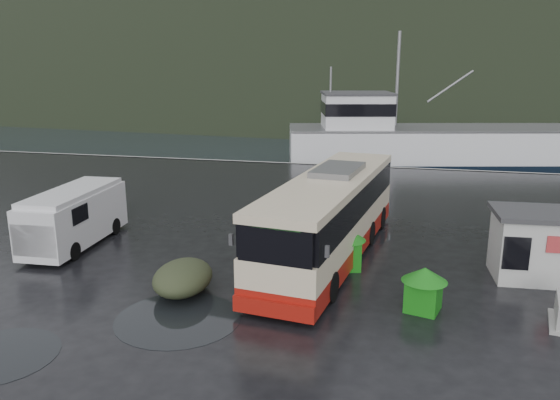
% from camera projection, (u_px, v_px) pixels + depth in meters
% --- Properties ---
extents(ground, '(160.00, 160.00, 0.00)m').
position_uv_depth(ground, '(271.00, 264.00, 19.91)').
color(ground, black).
rests_on(ground, ground).
extents(harbor_water, '(300.00, 180.00, 0.02)m').
position_uv_depth(harbor_water, '(386.00, 94.00, 123.86)').
color(harbor_water, black).
rests_on(harbor_water, ground).
extents(quay_edge, '(160.00, 0.60, 1.50)m').
position_uv_depth(quay_edge, '(338.00, 165.00, 38.81)').
color(quay_edge, '#999993').
rests_on(quay_edge, ground).
extents(headland, '(780.00, 540.00, 570.00)m').
position_uv_depth(headland, '(419.00, 77.00, 254.01)').
color(headland, black).
rests_on(headland, ground).
extents(coach_bus, '(4.53, 11.99, 3.30)m').
position_uv_depth(coach_bus, '(329.00, 256.00, 20.64)').
color(coach_bus, beige).
rests_on(coach_bus, ground).
extents(white_van, '(2.15, 5.60, 2.30)m').
position_uv_depth(white_van, '(77.00, 245.00, 21.96)').
color(white_van, silver).
rests_on(white_van, ground).
extents(waste_bin_left, '(1.19, 1.19, 1.35)m').
position_uv_depth(waste_bin_left, '(422.00, 310.00, 16.18)').
color(waste_bin_left, '#177C16').
rests_on(waste_bin_left, ground).
extents(waste_bin_right, '(1.35, 1.35, 1.52)m').
position_uv_depth(waste_bin_right, '(344.00, 268.00, 19.52)').
color(waste_bin_right, '#177C16').
rests_on(waste_bin_right, ground).
extents(dome_tent, '(2.01, 2.68, 1.00)m').
position_uv_depth(dome_tent, '(184.00, 292.00, 17.45)').
color(dome_tent, '#323922').
rests_on(dome_tent, ground).
extents(ticket_kiosk, '(3.13, 2.44, 2.36)m').
position_uv_depth(ticket_kiosk, '(534.00, 278.00, 18.60)').
color(ticket_kiosk, silver).
rests_on(ticket_kiosk, ground).
extents(fishing_trawler, '(27.99, 11.99, 10.94)m').
position_uv_depth(fishing_trawler, '(432.00, 152.00, 44.40)').
color(fishing_trawler, silver).
rests_on(fishing_trawler, ground).
extents(puddles, '(10.82, 14.42, 0.01)m').
position_uv_depth(puddles, '(182.00, 305.00, 16.48)').
color(puddles, black).
rests_on(puddles, ground).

